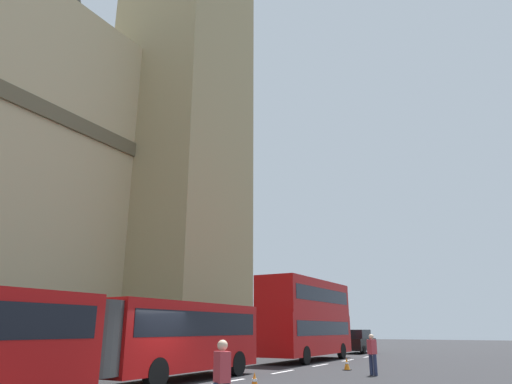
% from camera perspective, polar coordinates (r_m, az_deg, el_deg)
% --- Properties ---
extents(lane_centre_marking, '(39.00, 0.16, 0.01)m').
position_cam_1_polar(lane_centre_marking, '(18.48, -3.46, -22.80)').
color(lane_centre_marking, silver).
rests_on(lane_centre_marking, ground_plane).
extents(articulated_bus, '(17.26, 2.54, 2.90)m').
position_cam_1_polar(articulated_bus, '(15.75, -20.67, -16.48)').
color(articulated_bus, '#B20F0F').
rests_on(articulated_bus, ground_plane).
extents(double_decker_bus, '(9.54, 2.54, 4.90)m').
position_cam_1_polar(double_decker_bus, '(30.11, 6.46, -15.29)').
color(double_decker_bus, '#B20F0F').
rests_on(double_decker_bus, ground_plane).
extents(sedan_lead, '(4.40, 1.86, 1.85)m').
position_cam_1_polar(sedan_lead, '(40.15, 12.77, -17.94)').
color(sedan_lead, black).
rests_on(sedan_lead, ground_plane).
extents(traffic_cone_west, '(0.36, 0.36, 0.58)m').
position_cam_1_polar(traffic_cone_west, '(15.72, -0.19, -22.85)').
color(traffic_cone_west, black).
rests_on(traffic_cone_west, ground_plane).
extents(traffic_cone_middle, '(0.36, 0.36, 0.58)m').
position_cam_1_polar(traffic_cone_middle, '(23.74, 11.40, -20.53)').
color(traffic_cone_middle, black).
rests_on(traffic_cone_middle, ground_plane).
extents(pedestrian_near_cones, '(0.43, 0.47, 1.69)m').
position_cam_1_polar(pedestrian_near_cones, '(10.03, -4.35, -22.56)').
color(pedestrian_near_cones, '#262D4C').
rests_on(pedestrian_near_cones, ground_plane).
extents(pedestrian_by_kerb, '(0.45, 0.35, 1.69)m').
position_cam_1_polar(pedestrian_by_kerb, '(21.35, 14.49, -19.09)').
color(pedestrian_by_kerb, '#262D4C').
rests_on(pedestrian_by_kerb, ground_plane).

